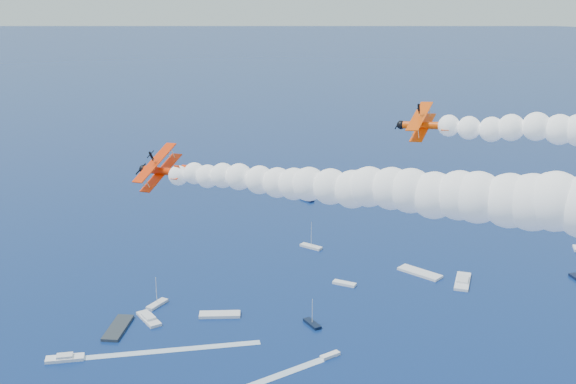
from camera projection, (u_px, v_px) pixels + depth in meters
The scene contains 5 objects.
biplane_lead at pixel (425, 125), 93.10m from camera, with size 7.07×7.93×4.77m, color #F34905, non-canonical shape.
biplane_trail at pixel (162, 171), 100.75m from camera, with size 7.72×8.66×5.22m, color #F53105, non-canonical shape.
smoke_trail_trail at pixel (370, 189), 84.37m from camera, with size 63.90×8.02×11.56m, color white, non-canonical shape.
spectator_boats at pixel (451, 286), 189.55m from camera, with size 217.30×174.24×0.70m.
boat_wakes at pixel (208, 368), 151.81m from camera, with size 44.78×35.79×0.04m.
Camera 1 is at (46.93, -60.57, 80.38)m, focal length 45.44 mm.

